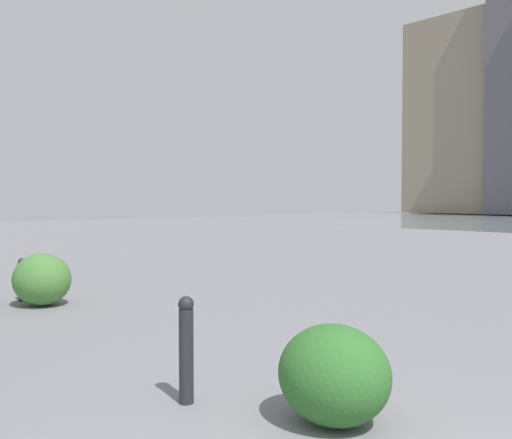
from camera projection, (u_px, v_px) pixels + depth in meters
The scene contains 5 objects.
building_highrise at pixel (463, 118), 71.55m from camera, with size 11.47×10.01×24.25m.
bollard_near at pixel (186, 348), 4.54m from camera, with size 0.13×0.13×0.88m.
bollard_mid at pixel (22, 279), 9.11m from camera, with size 0.13×0.13×0.71m.
shrub_low at pixel (334, 374), 4.12m from camera, with size 0.87×0.79×0.74m.
shrub_round at pixel (42, 279), 8.74m from camera, with size 0.97×0.87×0.82m.
Camera 1 is at (-0.97, 2.16, 1.67)m, focal length 39.07 mm.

